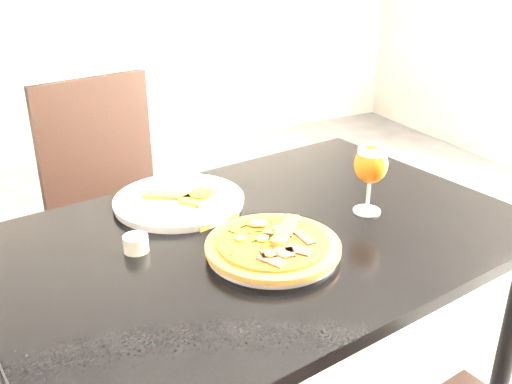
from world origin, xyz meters
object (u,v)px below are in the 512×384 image
chair_far (118,205)px  beer_glass (371,165)px  dining_table (263,266)px  pizza (273,244)px

chair_far → beer_glass: bearing=-74.2°
dining_table → chair_far: bearing=93.0°
dining_table → beer_glass: (0.28, -0.02, 0.21)m
dining_table → chair_far: chair_far is taller
chair_far → pizza: chair_far is taller
pizza → beer_glass: 0.33m
chair_far → beer_glass: 0.98m
beer_glass → dining_table: bearing=175.8°
dining_table → beer_glass: beer_glass is taller
dining_table → chair_far: 0.82m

